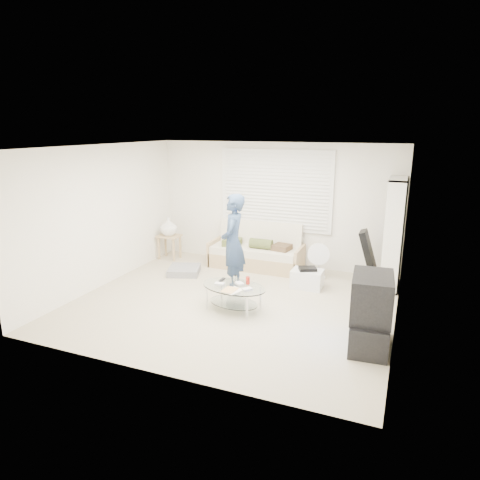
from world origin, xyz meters
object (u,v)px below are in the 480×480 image
at_px(futon_sofa, 257,253).
at_px(coffee_table, 234,291).
at_px(tv_unit, 370,312).
at_px(bookshelf, 394,234).

height_order(futon_sofa, coffee_table, futon_sofa).
bearing_deg(futon_sofa, tv_unit, -45.54).
xyz_separation_m(tv_unit, coffee_table, (-2.08, 0.39, -0.16)).
distance_m(futon_sofa, coffee_table, 2.15).
distance_m(bookshelf, coffee_table, 3.03).
bearing_deg(futon_sofa, coffee_table, -79.59).
bearing_deg(bookshelf, coffee_table, -138.02).
relative_size(tv_unit, coffee_table, 0.85).
height_order(bookshelf, tv_unit, bookshelf).
xyz_separation_m(bookshelf, tv_unit, (-0.13, -2.38, -0.50)).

